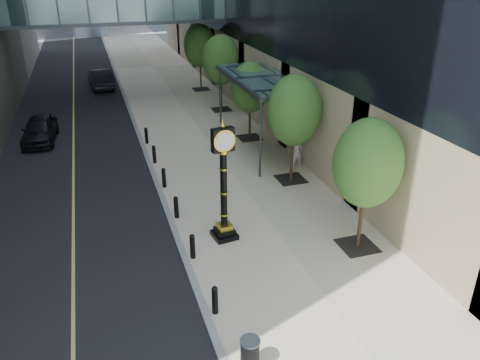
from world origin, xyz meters
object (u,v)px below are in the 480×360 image
at_px(street_clock, 224,191).
at_px(pedestrian, 297,151).
at_px(car_far, 101,78).
at_px(trash_bin, 250,355).
at_px(car_near, 40,129).

bearing_deg(street_clock, pedestrian, 37.28).
bearing_deg(car_far, trash_bin, 88.68).
bearing_deg(street_clock, car_near, 110.66).
height_order(pedestrian, car_near, pedestrian).
xyz_separation_m(car_near, car_far, (4.27, 12.83, 0.06)).
height_order(street_clock, car_near, street_clock).
xyz_separation_m(street_clock, car_near, (-7.71, 14.27, -1.36)).
distance_m(street_clock, car_far, 27.34).
xyz_separation_m(street_clock, car_far, (-3.44, 27.09, -1.30)).
height_order(trash_bin, car_near, car_near).
distance_m(trash_bin, car_near, 21.89).
relative_size(street_clock, trash_bin, 5.36).
bearing_deg(car_near, trash_bin, -67.99).
relative_size(street_clock, pedestrian, 2.68).
distance_m(street_clock, trash_bin, 6.94).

